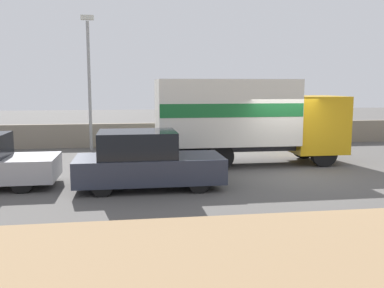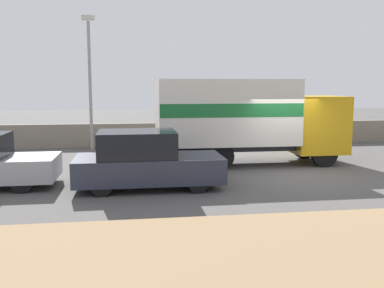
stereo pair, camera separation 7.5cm
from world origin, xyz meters
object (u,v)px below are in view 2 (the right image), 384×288
Objects in this scene: box_truck at (244,116)px; car_hatchback at (145,161)px; pedestrian at (321,130)px; street_lamp at (90,72)px.

car_hatchback is (-3.80, -3.27, -1.03)m from box_truck.
pedestrian is (8.56, 6.80, 0.06)m from car_hatchback.
street_lamp is at bearing 174.60° from pedestrian.
box_truck reaches higher than pedestrian.
box_truck is at bearing 40.68° from car_hatchback.
car_hatchback is at bearing -139.32° from box_truck.
box_truck is 4.23× the size of pedestrian.
street_lamp reaches higher than pedestrian.
box_truck reaches higher than car_hatchback.
car_hatchback is at bearing -74.39° from street_lamp.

